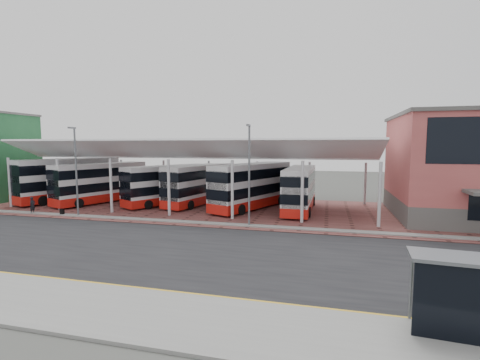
% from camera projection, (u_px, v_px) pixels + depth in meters
% --- Properties ---
extents(ground, '(140.00, 140.00, 0.00)m').
position_uv_depth(ground, '(197.00, 247.00, 22.20)').
color(ground, '#40413C').
extents(road, '(120.00, 14.00, 0.02)m').
position_uv_depth(road, '(191.00, 251.00, 21.23)').
color(road, black).
rests_on(road, ground).
extents(forecourt, '(72.00, 16.00, 0.06)m').
position_uv_depth(forecourt, '(264.00, 211.00, 34.24)').
color(forecourt, brown).
rests_on(forecourt, ground).
extents(sidewalk, '(120.00, 4.00, 0.14)m').
position_uv_depth(sidewalk, '(112.00, 310.00, 13.51)').
color(sidewalk, slate).
rests_on(sidewalk, ground).
extents(north_kerb, '(120.00, 0.80, 0.14)m').
position_uv_depth(north_kerb, '(225.00, 224.00, 28.17)').
color(north_kerb, slate).
rests_on(north_kerb, ground).
extents(yellow_line_near, '(120.00, 0.12, 0.01)m').
position_uv_depth(yellow_line_near, '(139.00, 291.00, 15.44)').
color(yellow_line_near, gold).
rests_on(yellow_line_near, road).
extents(yellow_line_far, '(120.00, 0.12, 0.01)m').
position_uv_depth(yellow_line_far, '(143.00, 288.00, 15.73)').
color(yellow_line_far, gold).
rests_on(yellow_line_far, road).
extents(canopy, '(37.00, 11.63, 7.07)m').
position_uv_depth(canopy, '(191.00, 152.00, 36.53)').
color(canopy, silver).
rests_on(canopy, ground).
extents(lamp_west, '(0.16, 0.90, 8.07)m').
position_uv_depth(lamp_west, '(76.00, 169.00, 31.24)').
color(lamp_west, slate).
rests_on(lamp_west, ground).
extents(lamp_east, '(0.16, 0.90, 8.07)m').
position_uv_depth(lamp_east, '(249.00, 172.00, 27.32)').
color(lamp_east, slate).
rests_on(lamp_east, ground).
extents(bus_0, '(6.55, 12.04, 4.87)m').
position_uv_depth(bus_0, '(69.00, 180.00, 40.46)').
color(bus_0, silver).
rests_on(bus_0, forecourt).
extents(bus_1, '(6.02, 10.89, 4.41)m').
position_uv_depth(bus_1, '(101.00, 183.00, 38.86)').
color(bus_1, silver).
rests_on(bus_1, forecourt).
extents(bus_2, '(7.06, 10.09, 4.22)m').
position_uv_depth(bus_2, '(168.00, 185.00, 37.83)').
color(bus_2, silver).
rests_on(bus_2, forecourt).
extents(bus_3, '(4.75, 10.66, 4.28)m').
position_uv_depth(bus_3, '(199.00, 185.00, 37.90)').
color(bus_3, silver).
rests_on(bus_3, forecourt).
extents(bus_4, '(6.65, 11.20, 4.57)m').
position_uv_depth(bus_4, '(252.00, 186.00, 35.31)').
color(bus_4, silver).
rests_on(bus_4, forecourt).
extents(bus_5, '(2.73, 10.33, 4.24)m').
position_uv_depth(bus_5, '(300.00, 189.00, 34.13)').
color(bus_5, silver).
rests_on(bus_5, forecourt).
extents(pedestrian, '(0.39, 0.59, 1.58)m').
position_uv_depth(pedestrian, '(32.00, 205.00, 32.60)').
color(pedestrian, black).
rests_on(pedestrian, forecourt).
extents(suitcase, '(0.34, 0.24, 0.59)m').
position_uv_depth(suitcase, '(62.00, 212.00, 31.98)').
color(suitcase, black).
rests_on(suitcase, forecourt).
extents(bus_shelter, '(3.44, 1.80, 2.66)m').
position_uv_depth(bus_shelter, '(474.00, 290.00, 11.20)').
color(bus_shelter, black).
rests_on(bus_shelter, sidewalk).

